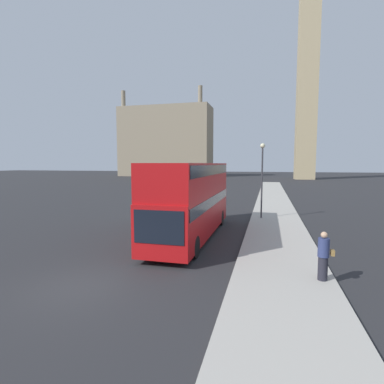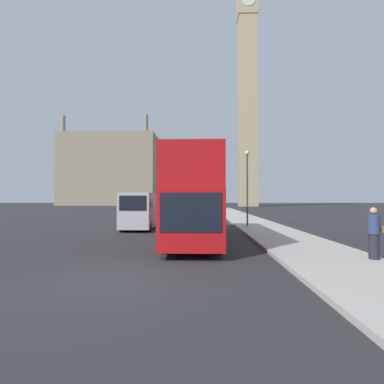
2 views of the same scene
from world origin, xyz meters
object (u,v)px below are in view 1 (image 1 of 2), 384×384
Objects in this scene: white_van at (161,200)px; pedestrian at (324,256)px; red_double_decker_bus at (192,196)px; clock_tower at (309,38)px; street_lamp at (262,169)px.

pedestrian is at bearing -47.55° from white_van.
red_double_decker_bus is 6.93m from white_van.
street_lamp is (-9.89, -64.13, -33.23)m from clock_tower.
street_lamp is at bearing -98.77° from clock_tower.
street_lamp reaches higher than white_van.
red_double_decker_bus is at bearing -100.94° from clock_tower.
pedestrian is at bearing -41.67° from red_double_decker_bus.
red_double_decker_bus is at bearing -120.10° from street_lamp.
red_double_decker_bus is at bearing 138.33° from pedestrian.
pedestrian is at bearing -78.60° from street_lamp.
white_van is at bearing 125.37° from red_double_decker_bus.
white_van is 8.16m from street_lamp.
red_double_decker_bus is 1.95× the size of street_lamp.
red_double_decker_bus reaches higher than pedestrian.
clock_tower is at bearing 81.23° from street_lamp.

